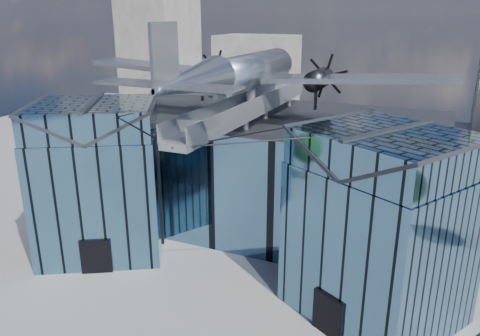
% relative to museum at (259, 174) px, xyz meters
% --- Properties ---
extents(ground_plane, '(120.00, 120.00, 0.00)m').
position_rel_museum_xyz_m(ground_plane, '(-0.00, -5.82, -5.54)').
color(ground_plane, gray).
extents(museum, '(32.88, 24.50, 17.60)m').
position_rel_museum_xyz_m(museum, '(0.00, 0.00, 0.00)').
color(museum, teal).
rests_on(museum, ground).
extents(bg_towers, '(77.00, 24.50, 26.00)m').
position_rel_museum_xyz_m(bg_towers, '(1.45, 44.67, 4.47)').
color(bg_towers, gray).
rests_on(bg_towers, ground).
extents(tree_side_w, '(3.85, 3.85, 4.93)m').
position_rel_museum_xyz_m(tree_side_w, '(-32.46, 6.92, -2.20)').
color(tree_side_w, '#352515').
rests_on(tree_side_w, ground).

